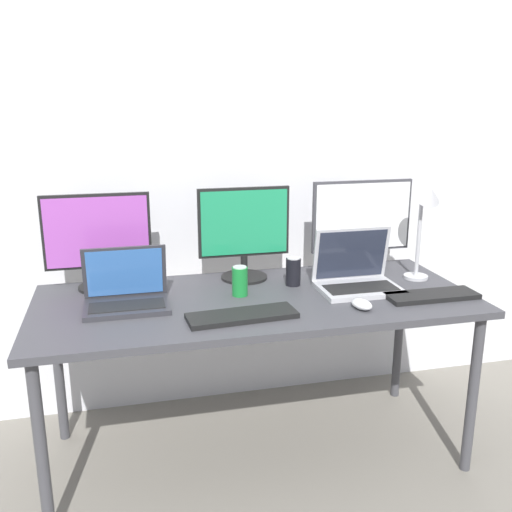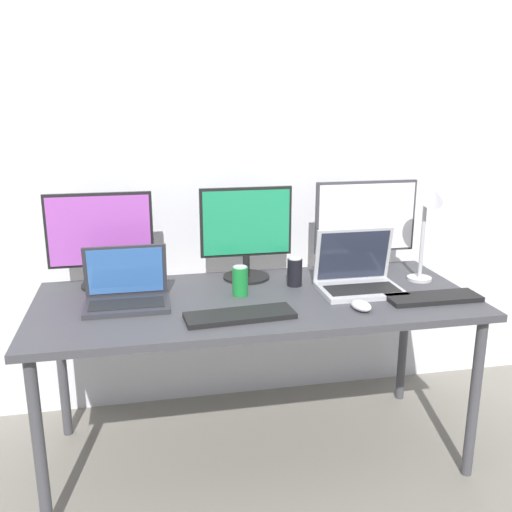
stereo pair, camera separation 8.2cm
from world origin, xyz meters
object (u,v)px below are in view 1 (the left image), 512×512
at_px(monitor_right, 362,221).
at_px(monitor_left, 98,238).
at_px(soda_can_near_keyboard, 293,272).
at_px(soda_can_by_laptop, 240,281).
at_px(desk_lamp, 426,214).
at_px(work_desk, 256,311).
at_px(monitor_center, 244,231).
at_px(mouse_by_keyboard, 362,304).
at_px(laptop_secondary, 356,275).
at_px(keyboard_aux, 432,296).
at_px(keyboard_main, 242,316).
at_px(laptop_silver, 126,293).

bearing_deg(monitor_right, monitor_left, 179.71).
bearing_deg(monitor_right, soda_can_near_keyboard, -158.65).
relative_size(soda_can_by_laptop, desk_lamp, 0.28).
height_order(monitor_right, desk_lamp, desk_lamp).
bearing_deg(soda_can_near_keyboard, work_desk, -148.34).
xyz_separation_m(work_desk, monitor_left, (-0.63, 0.28, 0.28)).
xyz_separation_m(monitor_center, mouse_by_keyboard, (0.37, -0.49, -0.21)).
relative_size(soda_can_near_keyboard, soda_can_by_laptop, 1.00).
bearing_deg(monitor_center, soda_can_near_keyboard, -37.40).
bearing_deg(mouse_by_keyboard, soda_can_near_keyboard, 104.69).
xyz_separation_m(laptop_secondary, keyboard_aux, (0.26, -0.19, -0.05)).
distance_m(monitor_center, desk_lamp, 0.81).
distance_m(work_desk, desk_lamp, 0.86).
relative_size(monitor_right, desk_lamp, 1.07).
xyz_separation_m(soda_can_near_keyboard, soda_can_by_laptop, (-0.26, -0.08, 0.00)).
relative_size(work_desk, keyboard_main, 4.36).
bearing_deg(laptop_silver, soda_can_near_keyboard, 7.97).
height_order(laptop_silver, laptop_secondary, laptop_secondary).
bearing_deg(soda_can_near_keyboard, laptop_silver, -172.03).
distance_m(work_desk, soda_can_near_keyboard, 0.26).
xyz_separation_m(laptop_secondary, mouse_by_keyboard, (-0.08, -0.24, -0.04)).
xyz_separation_m(monitor_left, keyboard_aux, (1.34, -0.45, -0.21)).
bearing_deg(monitor_right, laptop_secondary, -116.82).
height_order(mouse_by_keyboard, desk_lamp, desk_lamp).
bearing_deg(soda_can_near_keyboard, keyboard_main, -132.41).
height_order(monitor_center, mouse_by_keyboard, monitor_center).
bearing_deg(soda_can_near_keyboard, monitor_right, 21.35).
height_order(work_desk, laptop_silver, laptop_silver).
height_order(laptop_silver, mouse_by_keyboard, laptop_silver).
distance_m(work_desk, keyboard_aux, 0.73).
bearing_deg(soda_can_by_laptop, monitor_center, 73.02).
bearing_deg(monitor_center, laptop_silver, -155.23).
bearing_deg(mouse_by_keyboard, monitor_center, 114.45).
bearing_deg(work_desk, monitor_right, 25.09).
bearing_deg(soda_can_by_laptop, desk_lamp, -0.24).
distance_m(monitor_center, laptop_silver, 0.61).
xyz_separation_m(monitor_right, soda_can_by_laptop, (-0.64, -0.23, -0.18)).
distance_m(monitor_center, soda_can_near_keyboard, 0.29).
relative_size(laptop_secondary, soda_can_near_keyboard, 2.75).
bearing_deg(soda_can_by_laptop, mouse_by_keyboard, -31.86).
height_order(work_desk, laptop_secondary, laptop_secondary).
bearing_deg(soda_can_near_keyboard, monitor_center, 142.60).
distance_m(keyboard_main, mouse_by_keyboard, 0.48).
distance_m(monitor_left, keyboard_main, 0.75).
height_order(monitor_left, desk_lamp, desk_lamp).
bearing_deg(mouse_by_keyboard, monitor_left, 141.27).
bearing_deg(laptop_secondary, work_desk, -178.07).
relative_size(monitor_left, laptop_secondary, 1.30).
xyz_separation_m(monitor_right, laptop_silver, (-1.11, -0.25, -0.18)).
bearing_deg(mouse_by_keyboard, desk_lamp, 21.22).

